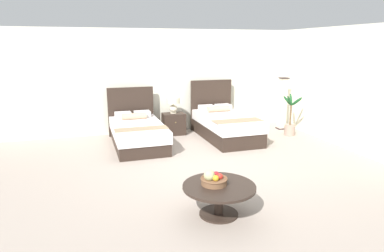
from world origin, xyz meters
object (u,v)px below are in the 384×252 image
object	(u,v)px
bed_near_corner	(225,125)
table_lamp	(173,103)
fruit_bowl	(213,179)
nightstand	(174,124)
bed_near_window	(137,132)
coffee_table	(219,193)
floor_lamp_corner	(282,104)
potted_palm	(290,123)

from	to	relation	value
bed_near_corner	table_lamp	distance (m)	1.41
bed_near_corner	fruit_bowl	distance (m)	3.92
nightstand	fruit_bowl	bearing A→B (deg)	-96.79
bed_near_corner	bed_near_window	bearing A→B (deg)	179.94
bed_near_window	table_lamp	world-z (taller)	bed_near_window
coffee_table	floor_lamp_corner	bearing A→B (deg)	49.88
bed_near_window	nightstand	distance (m)	1.23
bed_near_window	floor_lamp_corner	world-z (taller)	floor_lamp_corner
bed_near_window	floor_lamp_corner	bearing A→B (deg)	5.93
coffee_table	floor_lamp_corner	size ratio (longest dim) A/B	0.70
fruit_bowl	floor_lamp_corner	world-z (taller)	floor_lamp_corner
bed_near_corner	table_lamp	xyz separation A→B (m)	(-1.13, 0.71, 0.48)
nightstand	bed_near_window	bearing A→B (deg)	-146.12
bed_near_window	bed_near_corner	distance (m)	2.15
bed_near_window	nightstand	world-z (taller)	bed_near_window
bed_near_window	nightstand	bearing A→B (deg)	33.88
nightstand	potted_palm	world-z (taller)	potted_palm
floor_lamp_corner	potted_palm	world-z (taller)	floor_lamp_corner
nightstand	floor_lamp_corner	size ratio (longest dim) A/B	0.40
bed_near_window	bed_near_corner	world-z (taller)	bed_near_corner
bed_near_window	coffee_table	distance (m)	3.66
bed_near_window	coffee_table	world-z (taller)	bed_near_window
nightstand	potted_palm	bearing A→B (deg)	-18.71
bed_near_corner	potted_palm	size ratio (longest dim) A/B	2.03
coffee_table	bed_near_window	bearing A→B (deg)	99.11
nightstand	floor_lamp_corner	world-z (taller)	floor_lamp_corner
bed_near_window	table_lamp	distance (m)	1.34
floor_lamp_corner	bed_near_window	bearing A→B (deg)	-174.07
bed_near_corner	potted_palm	distance (m)	1.68
nightstand	coffee_table	xyz separation A→B (m)	(-0.44, -4.30, 0.05)
nightstand	bed_near_corner	bearing A→B (deg)	-31.37
table_lamp	coffee_table	xyz separation A→B (m)	(-0.44, -4.32, -0.48)
fruit_bowl	floor_lamp_corner	bearing A→B (deg)	49.00
nightstand	potted_palm	size ratio (longest dim) A/B	0.52
coffee_table	fruit_bowl	distance (m)	0.20
coffee_table	potted_palm	world-z (taller)	potted_palm
coffee_table	table_lamp	bearing A→B (deg)	84.18
bed_near_window	floor_lamp_corner	distance (m)	4.01
bed_near_window	coffee_table	xyz separation A→B (m)	(0.58, -3.61, 0.02)
fruit_bowl	potted_palm	world-z (taller)	potted_palm
table_lamp	floor_lamp_corner	xyz separation A→B (m)	(2.95, -0.29, -0.11)
nightstand	table_lamp	bearing A→B (deg)	90.00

